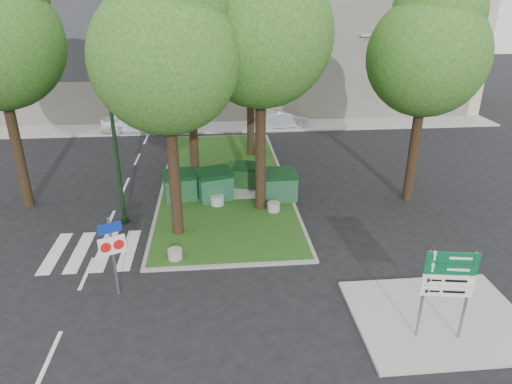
{
  "coord_description": "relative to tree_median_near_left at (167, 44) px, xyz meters",
  "views": [
    {
      "loc": [
        0.1,
        -13.85,
        8.84
      ],
      "look_at": [
        1.57,
        1.91,
        2.0
      ],
      "focal_mm": 32.0,
      "sensor_mm": 36.0,
      "label": 1
    }
  ],
  "objects": [
    {
      "name": "ground",
      "position": [
        1.41,
        -2.56,
        -7.32
      ],
      "size": [
        120.0,
        120.0,
        0.0
      ],
      "primitive_type": "plane",
      "color": "black",
      "rests_on": "ground"
    },
    {
      "name": "car_silver",
      "position": [
        6.42,
        15.52,
        -6.69
      ],
      "size": [
        3.94,
        1.82,
        1.25
      ],
      "primitive_type": "imported",
      "rotation": [
        0.0,
        0.0,
        1.71
      ],
      "color": "#AEB1B6",
      "rests_on": "ground"
    },
    {
      "name": "zebra_crossing",
      "position": [
        -2.34,
        -1.06,
        -7.31
      ],
      "size": [
        5.0,
        3.0,
        0.01
      ],
      "primitive_type": "cube",
      "color": "silver",
      "rests_on": "ground"
    },
    {
      "name": "median_kerb",
      "position": [
        1.91,
        5.44,
        -7.27
      ],
      "size": [
        6.3,
        16.3,
        0.1
      ],
      "primitive_type": "cube",
      "color": "gray",
      "rests_on": "ground"
    },
    {
      "name": "apartment_building",
      "position": [
        1.41,
        23.44,
        0.68
      ],
      "size": [
        41.0,
        12.0,
        16.0
      ],
      "primitive_type": "cube",
      "color": "tan",
      "rests_on": "ground"
    },
    {
      "name": "tree_median_far",
      "position": [
        3.7,
        9.5,
        1.0
      ],
      "size": [
        5.8,
        5.8,
        11.93
      ],
      "color": "black",
      "rests_on": "ground"
    },
    {
      "name": "bollard_right",
      "position": [
        3.96,
        1.55,
        -7.0
      ],
      "size": [
        0.55,
        0.55,
        0.39
      ],
      "primitive_type": "cylinder",
      "color": "gray",
      "rests_on": "median_island"
    },
    {
      "name": "bollard_mid",
      "position": [
        1.51,
        2.44,
        -6.98
      ],
      "size": [
        0.6,
        0.6,
        0.43
      ],
      "primitive_type": "cylinder",
      "color": "#9A9B96",
      "rests_on": "median_island"
    },
    {
      "name": "tree_median_mid",
      "position": [
        0.5,
        6.5,
        -0.34
      ],
      "size": [
        4.8,
        4.8,
        9.99
      ],
      "color": "black",
      "rests_on": "ground"
    },
    {
      "name": "dumpster_a",
      "position": [
        -0.18,
        3.22,
        -6.54
      ],
      "size": [
        1.65,
        1.3,
        1.37
      ],
      "rotation": [
        0.0,
        0.0,
        0.2
      ],
      "color": "#113E1F",
      "rests_on": "median_island"
    },
    {
      "name": "bollard_left",
      "position": [
        -0.07,
        -2.06,
        -7.01
      ],
      "size": [
        0.51,
        0.51,
        0.37
      ],
      "primitive_type": "cylinder",
      "color": "gray",
      "rests_on": "median_island"
    },
    {
      "name": "dumpster_d",
      "position": [
        4.41,
        2.79,
        -6.51
      ],
      "size": [
        1.58,
        1.13,
        1.44
      ],
      "rotation": [
        0.0,
        0.0,
        0.03
      ],
      "color": "#133F24",
      "rests_on": "median_island"
    },
    {
      "name": "median_island",
      "position": [
        1.91,
        5.44,
        -7.26
      ],
      "size": [
        6.0,
        16.0,
        0.12
      ],
      "primitive_type": "cube",
      "color": "#234714",
      "rests_on": "ground"
    },
    {
      "name": "tree_median_near_left",
      "position": [
        0.0,
        0.0,
        0.0
      ],
      "size": [
        5.2,
        5.2,
        10.53
      ],
      "color": "black",
      "rests_on": "ground"
    },
    {
      "name": "sidewalk_corner",
      "position": [
        7.91,
        -6.06,
        -7.26
      ],
      "size": [
        5.0,
        4.0,
        0.12
      ],
      "primitive_type": "cube",
      "color": "#999993",
      "rests_on": "ground"
    },
    {
      "name": "dumpster_c",
      "position": [
        3.02,
        4.47,
        -6.62
      ],
      "size": [
        1.49,
        1.22,
        1.2
      ],
      "rotation": [
        0.0,
        0.0,
        -0.27
      ],
      "color": "black",
      "rests_on": "median_island"
    },
    {
      "name": "litter_bin",
      "position": [
        4.07,
        9.14,
        -6.82
      ],
      "size": [
        0.43,
        0.43,
        0.75
      ],
      "primitive_type": "cylinder",
      "color": "yellow",
      "rests_on": "median_island"
    },
    {
      "name": "traffic_sign_pole",
      "position": [
        -1.77,
        -3.88,
        -5.56
      ],
      "size": [
        0.77,
        0.37,
        2.73
      ],
      "rotation": [
        0.0,
        0.0,
        0.42
      ],
      "color": "slate",
      "rests_on": "ground"
    },
    {
      "name": "directional_sign",
      "position": [
        7.47,
        -6.86,
        -5.4
      ],
      "size": [
        1.34,
        0.28,
        2.71
      ],
      "rotation": [
        0.0,
        0.0,
        -0.16
      ],
      "color": "slate",
      "rests_on": "sidewalk_corner"
    },
    {
      "name": "tree_median_near_right",
      "position": [
        3.5,
        2.0,
        0.67
      ],
      "size": [
        5.6,
        5.6,
        11.46
      ],
      "color": "black",
      "rests_on": "ground"
    },
    {
      "name": "tree_street_right",
      "position": [
        10.5,
        2.5,
        -0.33
      ],
      "size": [
        5.0,
        5.0,
        10.06
      ],
      "color": "black",
      "rests_on": "ground"
    },
    {
      "name": "car_white",
      "position": [
        -3.97,
        15.19,
        -6.54
      ],
      "size": [
        4.66,
        2.05,
        1.56
      ],
      "primitive_type": "imported",
      "rotation": [
        0.0,
        0.0,
        1.53
      ],
      "color": "white",
      "rests_on": "ground"
    },
    {
      "name": "building_sidewalk",
      "position": [
        1.41,
        15.94,
        -7.26
      ],
      "size": [
        42.0,
        3.0,
        0.12
      ],
      "primitive_type": "cube",
      "color": "#999993",
      "rests_on": "ground"
    },
    {
      "name": "street_lamp",
      "position": [
        -2.41,
        1.25,
        -3.56
      ],
      "size": [
        0.48,
        0.48,
        5.98
      ],
      "color": "black",
      "rests_on": "ground"
    },
    {
      "name": "dumpster_b",
      "position": [
        1.42,
        3.08,
        -6.49
      ],
      "size": [
        1.83,
        1.51,
        1.47
      ],
      "rotation": [
        0.0,
        0.0,
        0.3
      ],
      "color": "#134329",
      "rests_on": "median_island"
    }
  ]
}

